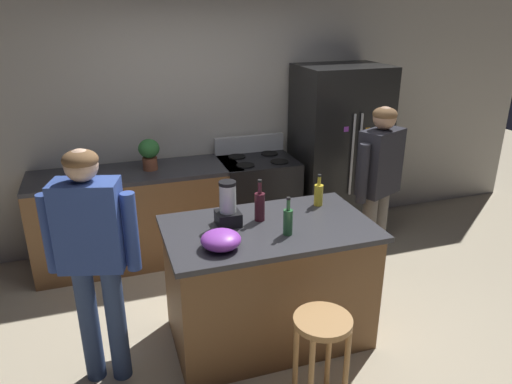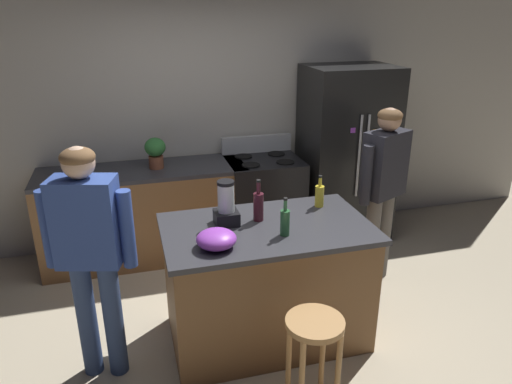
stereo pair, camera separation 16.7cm
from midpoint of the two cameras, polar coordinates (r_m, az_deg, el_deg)
ground_plane at (r=3.95m, az=2.48°, el=-16.59°), size 14.00×14.00×0.00m
back_wall at (r=5.12m, az=-4.06°, el=9.15°), size 8.00×0.10×2.70m
kitchen_island at (r=3.68m, az=2.60°, el=-10.74°), size 1.50×0.89×0.95m
back_counter_run at (r=4.91m, az=-12.01°, el=-2.57°), size 2.00×0.64×0.95m
refrigerator at (r=5.24m, az=11.54°, el=4.34°), size 0.90×0.73×1.86m
stove_range at (r=5.08m, az=1.86°, el=-1.12°), size 0.76×0.65×1.13m
person_by_island_left at (r=3.23m, az=-17.77°, el=-6.03°), size 0.59×0.32×1.65m
person_by_sink_right at (r=4.39m, az=15.98°, el=1.33°), size 0.58×0.36×1.63m
bar_stool at (r=3.08m, az=8.53°, el=-17.15°), size 0.36×0.36×0.67m
potted_plant at (r=4.70m, az=-10.89°, el=4.83°), size 0.20×0.20×0.30m
blender_appliance at (r=3.43m, az=-2.17°, el=-1.72°), size 0.17×0.17×0.33m
bottle_wine at (r=3.49m, az=1.66°, el=-1.64°), size 0.08×0.08×0.32m
bottle_soda at (r=3.79m, az=8.82°, el=-0.39°), size 0.07×0.07×0.26m
bottle_olive_oil at (r=3.29m, az=4.93°, el=-3.54°), size 0.07×0.07×0.28m
mixing_bowl at (r=3.14m, az=-3.21°, el=-5.63°), size 0.27×0.27×0.12m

